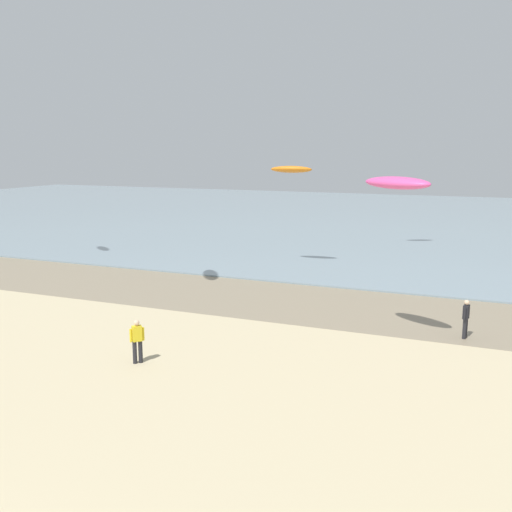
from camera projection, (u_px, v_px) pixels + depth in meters
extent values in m
cube|color=gray|center=(294.00, 302.00, 31.09)|extent=(120.00, 7.81, 0.01)
cube|color=#7F939E|center=(403.00, 219.00, 66.45)|extent=(160.00, 70.00, 0.10)
cylinder|color=#232328|center=(135.00, 352.00, 22.19)|extent=(0.16, 0.16, 0.88)
cylinder|color=#232328|center=(140.00, 352.00, 22.28)|extent=(0.16, 0.16, 0.88)
cube|color=yellow|center=(137.00, 333.00, 22.10)|extent=(0.41, 0.41, 0.60)
sphere|color=beige|center=(137.00, 323.00, 22.02)|extent=(0.22, 0.22, 0.22)
cylinder|color=yellow|center=(131.00, 336.00, 22.01)|extent=(0.09, 0.09, 0.52)
cylinder|color=yellow|center=(143.00, 334.00, 22.21)|extent=(0.09, 0.09, 0.52)
cylinder|color=#232328|center=(464.00, 329.00, 25.04)|extent=(0.16, 0.16, 0.88)
cylinder|color=#232328|center=(466.00, 328.00, 25.22)|extent=(0.16, 0.16, 0.88)
cube|color=black|center=(466.00, 312.00, 24.99)|extent=(0.28, 0.39, 0.60)
sphere|color=beige|center=(467.00, 302.00, 24.92)|extent=(0.22, 0.22, 0.22)
cylinder|color=black|center=(465.00, 314.00, 24.80)|extent=(0.09, 0.09, 0.52)
cylinder|color=black|center=(467.00, 312.00, 25.20)|extent=(0.09, 0.09, 0.52)
ellipsoid|color=orange|center=(291.00, 169.00, 38.70)|extent=(2.88, 1.20, 0.60)
ellipsoid|color=#E54C99|center=(397.00, 183.00, 23.16)|extent=(3.24, 2.40, 0.56)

